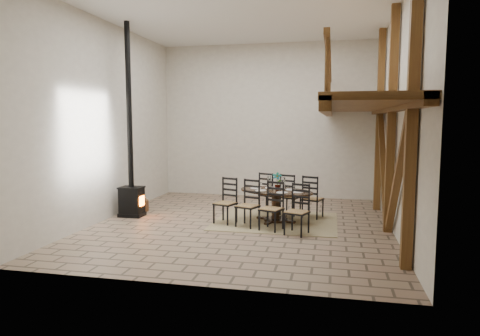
% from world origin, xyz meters
% --- Properties ---
extents(ground, '(8.00, 8.00, 0.00)m').
position_xyz_m(ground, '(0.00, 0.00, 0.00)').
color(ground, '#8C765D').
rests_on(ground, ground).
extents(room_shell, '(7.02, 8.02, 5.01)m').
position_xyz_m(room_shell, '(1.19, 0.00, 3.01)').
color(room_shell, beige).
rests_on(room_shell, ground).
extents(rug, '(3.00, 2.50, 0.02)m').
position_xyz_m(rug, '(0.77, 0.43, 0.01)').
color(rug, tan).
rests_on(rug, ground).
extents(dining_table, '(2.65, 2.70, 1.24)m').
position_xyz_m(dining_table, '(0.74, 0.34, 0.40)').
color(dining_table, black).
rests_on(dining_table, ground).
extents(wood_stove, '(0.62, 0.48, 5.00)m').
position_xyz_m(wood_stove, '(-3.02, 0.23, 1.14)').
color(wood_stove, black).
rests_on(wood_stove, ground).
extents(log_basket, '(0.46, 0.46, 0.38)m').
position_xyz_m(log_basket, '(-3.09, 0.88, 0.16)').
color(log_basket, brown).
rests_on(log_basket, ground).
extents(log_stack, '(0.39, 0.31, 0.24)m').
position_xyz_m(log_stack, '(-3.23, 1.11, 0.12)').
color(log_stack, '#9D7757').
rests_on(log_stack, ground).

